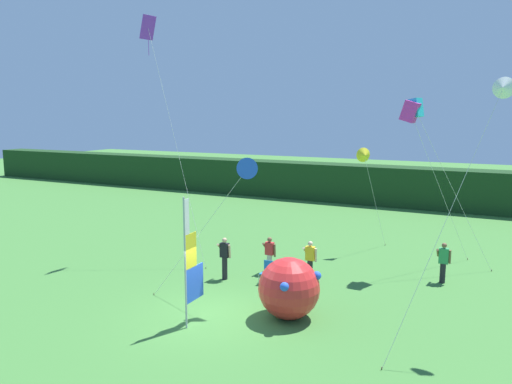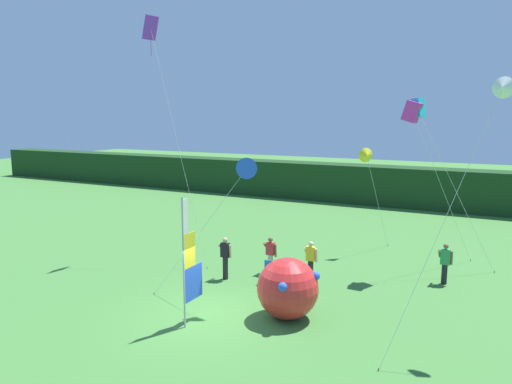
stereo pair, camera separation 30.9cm
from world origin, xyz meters
name	(u,v)px [view 1 (the left image)]	position (x,y,z in m)	size (l,w,h in m)	color
ground_plane	(208,317)	(0.00, 0.00, 0.00)	(120.00, 120.00, 0.00)	#3D7533
distant_treeline	(372,185)	(0.00, 23.37, 1.44)	(80.00, 2.40, 2.87)	#193819
banner_flag	(191,264)	(-0.16, -0.74, 2.01)	(0.06, 1.03, 4.19)	#B7B7BC
person_near_banner	(270,254)	(-0.02, 4.93, 0.84)	(0.55, 0.48, 1.59)	#B7B2A3
person_mid_field	(443,262)	(6.66, 6.97, 0.87)	(0.55, 0.48, 1.64)	black
person_far_left	(310,260)	(1.86, 4.73, 0.90)	(0.55, 0.48, 1.68)	black
person_far_right	(225,257)	(-1.36, 3.48, 0.93)	(0.55, 0.48, 1.74)	black
inflatable_balloon	(289,288)	(2.44, 1.11, 1.02)	(2.04, 2.08, 2.04)	red
folding_chair	(268,271)	(0.41, 3.85, 0.51)	(0.51, 0.51, 0.89)	#BCBCC1
kite_yellow_delta_0	(364,156)	(2.64, 9.88, 4.74)	(1.19, 2.12, 5.11)	brown
kite_white_delta_1	(502,90)	(8.26, 2.30, 7.33)	(2.70, 3.40, 7.70)	brown
kite_cyan_box_2	(415,109)	(5.12, 8.00, 6.89)	(3.71, 1.78, 7.34)	brown
kite_magenta_box_3	(410,112)	(4.98, 7.79, 6.76)	(2.86, 3.32, 7.25)	brown
kite_purple_diamond_4	(151,39)	(-6.21, 5.35, 10.06)	(3.85, 1.54, 11.10)	brown
kite_blue_delta_5	(247,169)	(0.65, 1.60, 4.83)	(3.93, 1.11, 5.22)	brown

